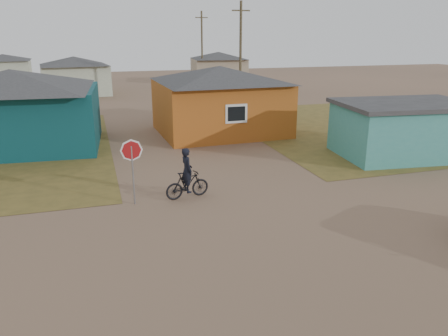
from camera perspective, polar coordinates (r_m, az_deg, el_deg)
The scene contains 12 objects.
ground at distance 12.92m, azimuth 6.52°, elevation -9.08°, with size 120.00×120.00×0.00m, color #80614A.
grass_ne at distance 30.65m, azimuth 21.24°, elevation 5.35°, with size 20.00×18.00×0.00m, color brown.
house_teal at distance 24.65m, azimuth -25.71°, elevation 7.03°, with size 8.93×7.08×4.00m.
house_yellow at distance 25.89m, azimuth -0.52°, elevation 9.01°, with size 7.72×6.76×3.90m.
shed_turquoise at distance 22.67m, azimuth 22.50°, elevation 4.74°, with size 6.71×4.93×2.60m.
house_pale_west at distance 44.77m, azimuth -18.86°, elevation 11.40°, with size 7.04×6.15×3.60m.
house_beige_east at distance 52.83m, azimuth -0.70°, elevation 13.05°, with size 6.95×6.05×3.60m.
house_pale_north at distance 57.47m, azimuth -26.74°, elevation 11.50°, with size 6.28×5.81×3.40m.
utility_pole_near at distance 34.50m, azimuth 2.17°, elevation 14.62°, with size 1.40×0.20×8.00m.
utility_pole_far at distance 50.12m, azimuth -2.89°, elevation 15.42°, with size 1.40×0.20×8.00m.
stop_sign at distance 15.03m, azimuth -11.94°, elevation 1.46°, with size 0.73×0.29×2.32m.
cyclist at distance 15.66m, azimuth -4.83°, elevation -1.57°, with size 1.69×0.75×1.85m.
Camera 1 is at (-4.74, -10.58, 5.70)m, focal length 35.00 mm.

